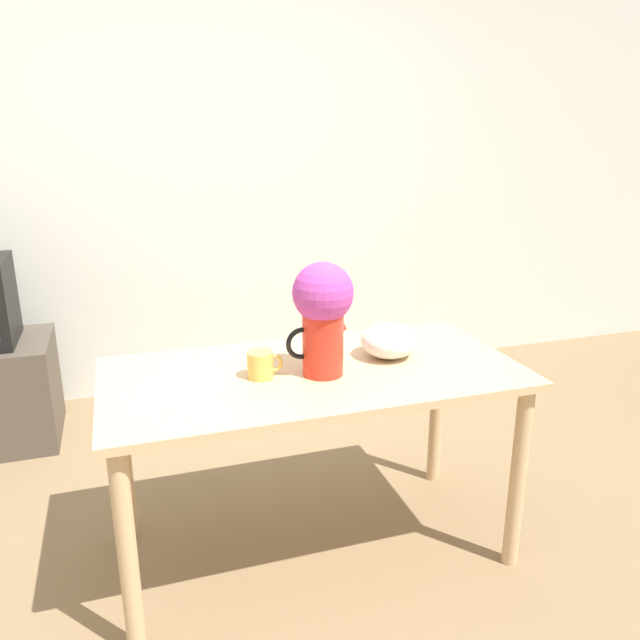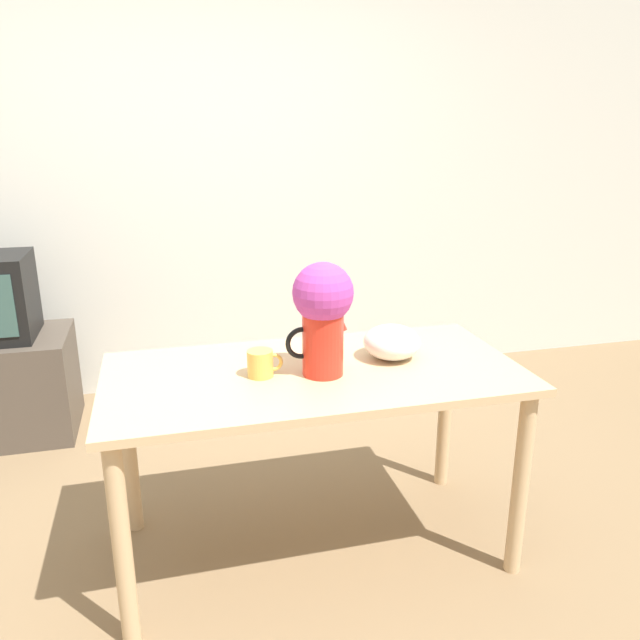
{
  "view_description": "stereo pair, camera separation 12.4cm",
  "coord_description": "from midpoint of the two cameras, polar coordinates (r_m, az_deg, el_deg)",
  "views": [
    {
      "loc": [
        -0.38,
        -1.9,
        1.62
      ],
      "look_at": [
        0.26,
        0.07,
        0.97
      ],
      "focal_mm": 35.0,
      "sensor_mm": 36.0,
      "label": 1
    },
    {
      "loc": [
        -0.26,
        -1.94,
        1.62
      ],
      "look_at": [
        0.26,
        0.07,
        0.97
      ],
      "focal_mm": 35.0,
      "sensor_mm": 36.0,
      "label": 2
    }
  ],
  "objects": [
    {
      "name": "flower_vase",
      "position": [
        2.16,
        -1.39,
        0.99
      ],
      "size": [
        0.24,
        0.21,
        0.41
      ],
      "color": "red",
      "rests_on": "table"
    },
    {
      "name": "table",
      "position": [
        2.32,
        -2.14,
        -7.03
      ],
      "size": [
        1.51,
        0.75,
        0.76
      ],
      "color": "tan",
      "rests_on": "ground_plane"
    },
    {
      "name": "ground_plane",
      "position": [
        2.53,
        -7.08,
        -22.48
      ],
      "size": [
        12.0,
        12.0,
        0.0
      ],
      "primitive_type": "plane",
      "color": "#7F6647"
    },
    {
      "name": "white_bowl",
      "position": [
        2.39,
        4.82,
        -1.91
      ],
      "size": [
        0.22,
        0.22,
        0.13
      ],
      "color": "silver",
      "rests_on": "table"
    },
    {
      "name": "coffee_mug",
      "position": [
        2.21,
        -7.01,
        -4.09
      ],
      "size": [
        0.13,
        0.09,
        0.1
      ],
      "color": "gold",
      "rests_on": "table"
    },
    {
      "name": "wall_back",
      "position": [
        3.88,
        -13.51,
        12.28
      ],
      "size": [
        8.0,
        0.05,
        2.6
      ],
      "color": "silver",
      "rests_on": "ground_plane"
    }
  ]
}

